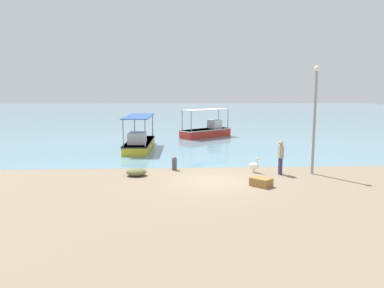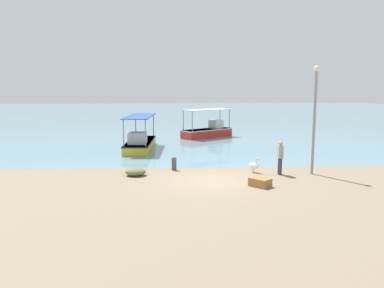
{
  "view_description": "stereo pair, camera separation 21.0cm",
  "coord_description": "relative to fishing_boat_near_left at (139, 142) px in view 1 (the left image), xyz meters",
  "views": [
    {
      "loc": [
        -1.85,
        -16.88,
        4.26
      ],
      "look_at": [
        -0.73,
        4.56,
        1.07
      ],
      "focal_mm": 35.0,
      "sensor_mm": 36.0,
      "label": 1
    },
    {
      "loc": [
        -1.64,
        -16.89,
        4.26
      ],
      "look_at": [
        -0.73,
        4.56,
        1.07
      ],
      "focal_mm": 35.0,
      "sensor_mm": 36.0,
      "label": 2
    }
  ],
  "objects": [
    {
      "name": "net_pile",
      "position": [
        0.54,
        -7.97,
        -0.36
      ],
      "size": [
        1.01,
        0.86,
        0.38
      ],
      "primitive_type": "ellipsoid",
      "color": "#676A42",
      "rests_on": "ground"
    },
    {
      "name": "mooring_bollard",
      "position": [
        2.43,
        -6.78,
        -0.17
      ],
      "size": [
        0.27,
        0.27,
        0.72
      ],
      "color": "#47474C",
      "rests_on": "ground"
    },
    {
      "name": "cargo_crate",
      "position": [
        6.23,
        -10.27,
        -0.37
      ],
      "size": [
        1.04,
        1.06,
        0.37
      ],
      "primitive_type": "cube",
      "rotation": [
        0.0,
        0.0,
        2.32
      ],
      "color": "olive",
      "rests_on": "ground"
    },
    {
      "name": "harbor_water",
      "position": [
        4.2,
        38.76,
        -0.55
      ],
      "size": [
        110.0,
        90.0,
        0.0
      ],
      "primitive_type": "cube",
      "color": "#6591A3",
      "rests_on": "ground"
    },
    {
      "name": "ground",
      "position": [
        4.2,
        -9.24,
        -0.56
      ],
      "size": [
        120.0,
        120.0,
        0.0
      ],
      "primitive_type": "plane",
      "color": "#827059"
    },
    {
      "name": "lamp_post",
      "position": [
        9.38,
        -7.98,
        2.48
      ],
      "size": [
        0.28,
        0.28,
        5.37
      ],
      "color": "gray",
      "rests_on": "ground"
    },
    {
      "name": "pelican",
      "position": [
        6.52,
        -7.55,
        -0.18
      ],
      "size": [
        0.6,
        0.69,
        0.8
      ],
      "color": "#E0997A",
      "rests_on": "ground"
    },
    {
      "name": "fisherman_standing",
      "position": [
        7.72,
        -8.04,
        0.35
      ],
      "size": [
        0.23,
        0.41,
        1.69
      ],
      "color": "#342C47",
      "rests_on": "ground"
    },
    {
      "name": "fishing_boat_far_left",
      "position": [
        5.36,
        6.77,
        0.03
      ],
      "size": [
        4.8,
        4.12,
        2.46
      ],
      "color": "red",
      "rests_on": "harbor_water"
    },
    {
      "name": "fishing_boat_near_left",
      "position": [
        0.0,
        0.0,
        0.0
      ],
      "size": [
        1.94,
        5.9,
        2.37
      ],
      "color": "gold",
      "rests_on": "harbor_water"
    }
  ]
}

